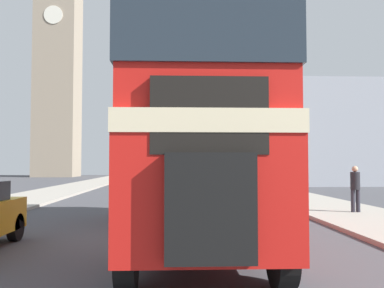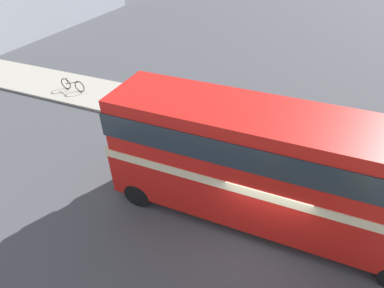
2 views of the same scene
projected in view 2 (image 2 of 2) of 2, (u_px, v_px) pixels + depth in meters
name	position (u px, v px, depth m)	size (l,w,h in m)	color
ground_plane	(258.00, 240.00, 10.17)	(120.00, 120.00, 0.00)	#47474C
sidewalk_right	(286.00, 133.00, 15.12)	(3.50, 120.00, 0.12)	#A8A093
double_decker_bus	(265.00, 162.00, 9.47)	(2.51, 10.53, 4.34)	red
pedestrian_walking	(203.00, 98.00, 16.04)	(0.32, 0.32, 1.60)	#282833
bicycle_on_pavement	(73.00, 85.00, 18.57)	(0.05, 1.76, 0.78)	black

